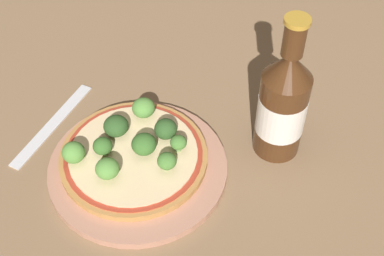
{
  "coord_description": "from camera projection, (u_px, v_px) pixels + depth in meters",
  "views": [
    {
      "loc": [
        0.36,
        -0.31,
        0.59
      ],
      "look_at": [
        0.05,
        0.05,
        0.06
      ],
      "focal_mm": 50.0,
      "sensor_mm": 36.0,
      "label": 1
    }
  ],
  "objects": [
    {
      "name": "pizza",
      "position": [
        134.0,
        156.0,
        0.74
      ],
      "size": [
        0.2,
        0.2,
        0.01
      ],
      "color": "#B77F42",
      "rests_on": "plate"
    },
    {
      "name": "broccoli_floret_3",
      "position": [
        178.0,
        143.0,
        0.72
      ],
      "size": [
        0.02,
        0.02,
        0.03
      ],
      "color": "#6B8E51",
      "rests_on": "pizza"
    },
    {
      "name": "plate",
      "position": [
        138.0,
        168.0,
        0.74
      ],
      "size": [
        0.25,
        0.25,
        0.01
      ],
      "color": "tan",
      "rests_on": "ground_plane"
    },
    {
      "name": "broccoli_floret_1",
      "position": [
        166.0,
        162.0,
        0.7
      ],
      "size": [
        0.03,
        0.03,
        0.03
      ],
      "color": "#6B8E51",
      "rests_on": "pizza"
    },
    {
      "name": "broccoli_floret_6",
      "position": [
        143.0,
        108.0,
        0.77
      ],
      "size": [
        0.03,
        0.03,
        0.03
      ],
      "color": "#6B8E51",
      "rests_on": "pizza"
    },
    {
      "name": "broccoli_floret_8",
      "position": [
        166.0,
        129.0,
        0.74
      ],
      "size": [
        0.03,
        0.03,
        0.03
      ],
      "color": "#6B8E51",
      "rests_on": "pizza"
    },
    {
      "name": "ground_plane",
      "position": [
        143.0,
        162.0,
        0.75
      ],
      "size": [
        3.0,
        3.0,
        0.0
      ],
      "primitive_type": "plane",
      "color": "#846647"
    },
    {
      "name": "broccoli_floret_4",
      "position": [
        74.0,
        153.0,
        0.71
      ],
      "size": [
        0.03,
        0.03,
        0.03
      ],
      "color": "#6B8E51",
      "rests_on": "pizza"
    },
    {
      "name": "broccoli_floret_0",
      "position": [
        103.0,
        146.0,
        0.72
      ],
      "size": [
        0.03,
        0.03,
        0.03
      ],
      "color": "#6B8E51",
      "rests_on": "pizza"
    },
    {
      "name": "fork",
      "position": [
        53.0,
        124.0,
        0.8
      ],
      "size": [
        0.07,
        0.18,
        0.0
      ],
      "rotation": [
        0.0,
        0.0,
        1.84
      ],
      "color": "silver",
      "rests_on": "ground_plane"
    },
    {
      "name": "beer_bottle",
      "position": [
        283.0,
        104.0,
        0.71
      ],
      "size": [
        0.07,
        0.07,
        0.22
      ],
      "color": "#472814",
      "rests_on": "ground_plane"
    },
    {
      "name": "broccoli_floret_7",
      "position": [
        108.0,
        169.0,
        0.69
      ],
      "size": [
        0.03,
        0.03,
        0.03
      ],
      "color": "#6B8E51",
      "rests_on": "pizza"
    },
    {
      "name": "broccoli_floret_5",
      "position": [
        115.0,
        127.0,
        0.75
      ],
      "size": [
        0.04,
        0.04,
        0.03
      ],
      "color": "#6B8E51",
      "rests_on": "pizza"
    },
    {
      "name": "broccoli_floret_2",
      "position": [
        146.0,
        143.0,
        0.72
      ],
      "size": [
        0.03,
        0.03,
        0.03
      ],
      "color": "#6B8E51",
      "rests_on": "pizza"
    }
  ]
}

